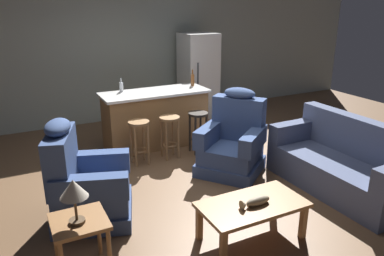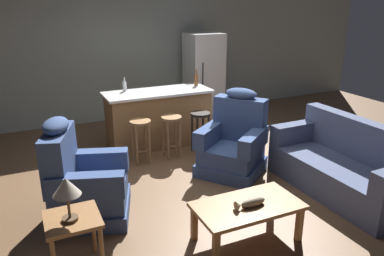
{
  "view_description": "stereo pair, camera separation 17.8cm",
  "coord_description": "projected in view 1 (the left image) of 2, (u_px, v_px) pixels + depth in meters",
  "views": [
    {
      "loc": [
        -2.22,
        -4.38,
        2.39
      ],
      "look_at": [
        -0.04,
        -0.1,
        0.75
      ],
      "focal_mm": 35.0,
      "sensor_mm": 36.0,
      "label": 1
    },
    {
      "loc": [
        -2.06,
        -4.45,
        2.39
      ],
      "look_at": [
        -0.04,
        -0.1,
        0.75
      ],
      "focal_mm": 35.0,
      "sensor_mm": 36.0,
      "label": 2
    }
  ],
  "objects": [
    {
      "name": "bottle_tall_green",
      "position": [
        121.0,
        87.0,
        6.2
      ],
      "size": [
        0.06,
        0.06,
        0.22
      ],
      "color": "silver",
      "rests_on": "kitchen_island"
    },
    {
      "name": "bar_stool_right",
      "position": [
        198.0,
        125.0,
        6.08
      ],
      "size": [
        0.32,
        0.32,
        0.68
      ],
      "color": "black",
      "rests_on": "ground_plane"
    },
    {
      "name": "recliner_near_lamp",
      "position": [
        85.0,
        185.0,
        4.2
      ],
      "size": [
        1.06,
        1.06,
        1.2
      ],
      "rotation": [
        0.0,
        0.0,
        -0.32
      ],
      "color": "#384C7A",
      "rests_on": "ground_plane"
    },
    {
      "name": "couch",
      "position": [
        343.0,
        165.0,
        4.92
      ],
      "size": [
        0.87,
        1.91,
        0.94
      ],
      "rotation": [
        0.0,
        0.0,
        3.16
      ],
      "color": "#4C5675",
      "rests_on": "ground_plane"
    },
    {
      "name": "bottle_short_amber",
      "position": [
        193.0,
        80.0,
        6.64
      ],
      "size": [
        0.06,
        0.06,
        0.29
      ],
      "color": "brown",
      "rests_on": "kitchen_island"
    },
    {
      "name": "refrigerator",
      "position": [
        198.0,
        76.0,
        7.91
      ],
      "size": [
        0.7,
        0.69,
        1.76
      ],
      "color": "white",
      "rests_on": "ground_plane"
    },
    {
      "name": "fish_figurine",
      "position": [
        255.0,
        202.0,
        3.77
      ],
      "size": [
        0.34,
        0.1,
        0.1
      ],
      "color": "#4C3823",
      "rests_on": "coffee_table"
    },
    {
      "name": "end_table",
      "position": [
        80.0,
        229.0,
        3.32
      ],
      "size": [
        0.48,
        0.48,
        0.56
      ],
      "color": "olive",
      "rests_on": "ground_plane"
    },
    {
      "name": "bar_stool_left",
      "position": [
        139.0,
        134.0,
        5.65
      ],
      "size": [
        0.32,
        0.32,
        0.68
      ],
      "color": "olive",
      "rests_on": "ground_plane"
    },
    {
      "name": "back_wall",
      "position": [
        122.0,
        57.0,
        7.63
      ],
      "size": [
        12.0,
        0.05,
        2.6
      ],
      "color": "#939E93",
      "rests_on": "ground_plane"
    },
    {
      "name": "coffee_table",
      "position": [
        252.0,
        208.0,
        3.85
      ],
      "size": [
        1.1,
        0.6,
        0.42
      ],
      "color": "olive",
      "rests_on": "ground_plane"
    },
    {
      "name": "kitchen_island",
      "position": [
        156.0,
        118.0,
        6.4
      ],
      "size": [
        1.8,
        0.7,
        0.95
      ],
      "color": "olive",
      "rests_on": "ground_plane"
    },
    {
      "name": "table_lamp",
      "position": [
        74.0,
        191.0,
        3.15
      ],
      "size": [
        0.24,
        0.24,
        0.41
      ],
      "color": "#4C3823",
      "rests_on": "end_table"
    },
    {
      "name": "recliner_near_island",
      "position": [
        233.0,
        143.0,
        5.44
      ],
      "size": [
        1.18,
        1.18,
        1.2
      ],
      "rotation": [
        0.0,
        0.0,
        3.8
      ],
      "color": "#384C7A",
      "rests_on": "ground_plane"
    },
    {
      "name": "bar_stool_middle",
      "position": [
        170.0,
        129.0,
        5.86
      ],
      "size": [
        0.32,
        0.32,
        0.68
      ],
      "color": "olive",
      "rests_on": "ground_plane"
    },
    {
      "name": "ground_plane",
      "position": [
        191.0,
        175.0,
        5.41
      ],
      "size": [
        12.0,
        12.0,
        0.0
      ],
      "color": "brown"
    }
  ]
}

